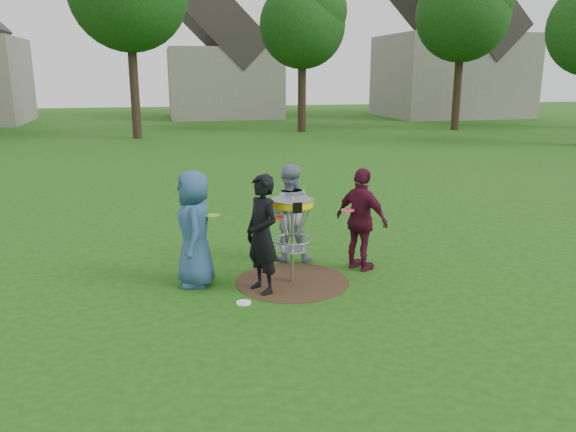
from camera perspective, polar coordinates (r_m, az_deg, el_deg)
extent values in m
plane|color=#19470F|center=(8.95, 0.43, -6.68)|extent=(100.00, 100.00, 0.00)
cylinder|color=#47331E|center=(8.95, 0.43, -6.65)|extent=(1.80, 1.80, 0.01)
imported|color=#2D507C|center=(8.69, -9.48, -1.29)|extent=(0.59, 0.89, 1.80)
imported|color=black|center=(8.30, -2.64, -1.87)|extent=(0.66, 0.77, 1.79)
imported|color=#7D88A2|center=(9.71, 0.05, 0.30)|extent=(0.96, 0.83, 1.71)
imported|color=#4F1227|center=(9.33, 7.48, -0.38)|extent=(0.90, 1.08, 1.72)
cylinder|color=white|center=(8.17, -4.52, -8.78)|extent=(0.22, 0.22, 0.02)
cylinder|color=#9EA0A5|center=(8.73, 0.44, -2.45)|extent=(0.05, 0.05, 1.38)
cylinder|color=yellow|center=(8.58, 0.45, 1.33)|extent=(0.64, 0.64, 0.10)
cylinder|color=#9EA0A5|center=(8.57, 0.45, 1.70)|extent=(0.66, 0.66, 0.01)
cube|color=black|center=(8.27, 0.97, 0.84)|extent=(0.14, 0.02, 0.16)
torus|color=#9EA0A5|center=(8.73, 0.44, -2.38)|extent=(0.62, 0.62, 0.02)
torus|color=#9EA0A5|center=(8.78, 0.44, -3.38)|extent=(0.50, 0.50, 0.02)
cylinder|color=#9EA0A5|center=(8.78, 0.44, -3.45)|extent=(0.44, 0.44, 0.01)
cylinder|color=#89E419|center=(8.61, -7.68, 0.05)|extent=(0.22, 0.22, 0.02)
cylinder|color=#FF3915|center=(8.42, -1.18, -0.19)|extent=(0.22, 0.22, 0.02)
cylinder|color=#F7417F|center=(9.40, 0.15, 1.04)|extent=(0.22, 0.22, 0.02)
cylinder|color=#FF4365|center=(9.13, 6.07, 0.60)|extent=(0.22, 0.22, 0.02)
cylinder|color=#38281C|center=(29.67, -15.31, 12.06)|extent=(0.46, 0.46, 4.62)
cylinder|color=#38281C|center=(32.16, 1.42, 11.93)|extent=(0.46, 0.46, 3.78)
sphere|color=#164211|center=(32.23, 1.46, 18.82)|extent=(4.68, 4.68, 4.68)
cylinder|color=#38281C|center=(34.59, 16.79, 11.86)|extent=(0.46, 0.46, 4.20)
sphere|color=#164211|center=(34.72, 17.32, 18.95)|extent=(5.20, 5.20, 5.20)
cube|color=gray|center=(43.42, -6.56, 13.26)|extent=(8.00, 7.00, 5.00)
cube|color=#2D2826|center=(43.54, -6.71, 18.45)|extent=(6.11, 7.14, 6.11)
cube|color=gray|center=(45.74, 16.21, 13.47)|extent=(10.00, 8.00, 6.00)
cube|color=#2D2826|center=(45.97, 16.64, 19.45)|extent=(7.64, 8.16, 7.64)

